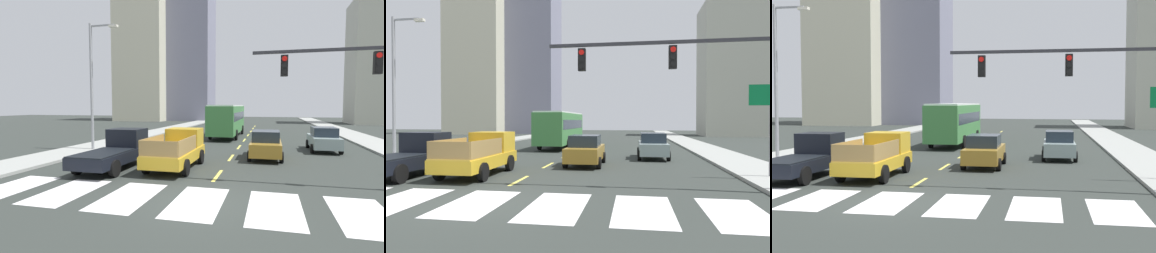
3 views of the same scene
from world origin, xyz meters
TOP-DOWN VIEW (x-y plane):
  - ground_plane at (0.00, 0.00)m, footprint 160.00×160.00m
  - sidewalk_right at (10.92, 18.00)m, footprint 3.16×110.00m
  - sidewalk_left at (-10.92, 18.00)m, footprint 3.16×110.00m
  - crosswalk_stripe_0 at (-7.58, 0.00)m, footprint 1.69×3.56m
  - crosswalk_stripe_1 at (-5.05, 0.00)m, footprint 1.69×3.56m
  - crosswalk_stripe_2 at (-2.53, 0.00)m, footprint 1.69×3.56m
  - crosswalk_stripe_3 at (0.00, 0.00)m, footprint 1.69×3.56m
  - crosswalk_stripe_4 at (2.53, 0.00)m, footprint 1.69×3.56m
  - crosswalk_stripe_5 at (5.05, 0.00)m, footprint 1.69×3.56m
  - lane_dash_0 at (0.00, 4.00)m, footprint 0.16×2.40m
  - lane_dash_1 at (0.00, 9.00)m, footprint 0.16×2.40m
  - lane_dash_2 at (0.00, 14.00)m, footprint 0.16×2.40m
  - lane_dash_3 at (0.00, 19.00)m, footprint 0.16×2.40m
  - lane_dash_4 at (0.00, 24.00)m, footprint 0.16×2.40m
  - lane_dash_5 at (0.00, 29.00)m, footprint 0.16×2.40m
  - lane_dash_6 at (0.00, 34.00)m, footprint 0.16×2.40m
  - lane_dash_7 at (0.00, 39.00)m, footprint 0.16×2.40m
  - pickup_stakebed at (-2.38, 5.51)m, footprint 2.18×5.20m
  - pickup_dark at (-5.46, 4.58)m, footprint 2.18×5.20m
  - city_bus at (-1.98, 21.67)m, footprint 2.72×10.80m
  - sedan_near_right at (2.10, 9.32)m, footprint 2.02×4.40m
  - sedan_far at (6.06, 13.47)m, footprint 2.02×4.40m
  - streetlight_left at (-9.82, 9.35)m, footprint 2.20×0.28m
  - tower_tall_centre at (-15.40, 56.27)m, footprint 10.27×9.43m
  - block_mid_left at (-24.59, 52.66)m, footprint 10.64×10.11m
  - block_mid_right at (20.74, 50.49)m, footprint 9.37×8.61m

SIDE VIEW (x-z plane):
  - ground_plane at x=0.00m, z-range 0.00..0.00m
  - lane_dash_0 at x=0.00m, z-range 0.00..0.01m
  - lane_dash_1 at x=0.00m, z-range 0.00..0.01m
  - lane_dash_2 at x=0.00m, z-range 0.00..0.01m
  - lane_dash_3 at x=0.00m, z-range 0.00..0.01m
  - lane_dash_4 at x=0.00m, z-range 0.00..0.01m
  - lane_dash_5 at x=0.00m, z-range 0.00..0.01m
  - lane_dash_6 at x=0.00m, z-range 0.00..0.01m
  - lane_dash_7 at x=0.00m, z-range 0.00..0.01m
  - crosswalk_stripe_0 at x=-7.58m, z-range 0.00..0.01m
  - crosswalk_stripe_1 at x=-5.05m, z-range 0.00..0.01m
  - crosswalk_stripe_2 at x=-2.53m, z-range 0.00..0.01m
  - crosswalk_stripe_3 at x=0.00m, z-range 0.00..0.01m
  - crosswalk_stripe_4 at x=2.53m, z-range 0.00..0.01m
  - crosswalk_stripe_5 at x=5.05m, z-range 0.00..0.01m
  - sidewalk_right at x=10.92m, z-range 0.00..0.15m
  - sidewalk_left at x=-10.92m, z-range 0.00..0.15m
  - sedan_near_right at x=2.10m, z-range 0.00..1.72m
  - sedan_far at x=6.06m, z-range 0.00..1.72m
  - pickup_dark at x=-5.46m, z-range -0.06..1.90m
  - pickup_stakebed at x=-2.38m, z-range -0.04..1.92m
  - city_bus at x=-1.98m, z-range 0.29..3.61m
  - streetlight_left at x=-9.82m, z-range 0.47..9.47m
  - block_mid_right at x=20.74m, z-range 0.00..21.66m
  - block_mid_left at x=-24.59m, z-range 0.00..26.48m
  - tower_tall_centre at x=-15.40m, z-range 0.00..35.82m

